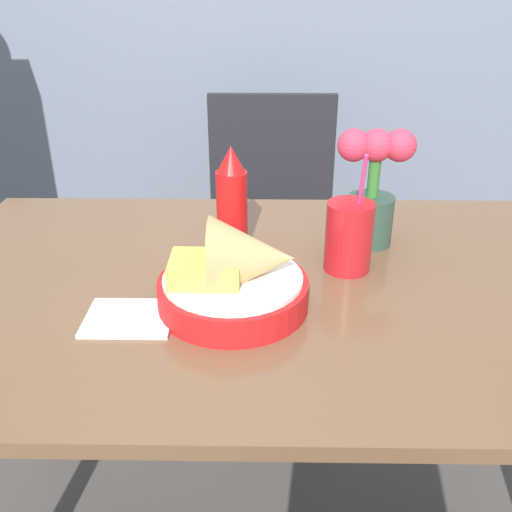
{
  "coord_description": "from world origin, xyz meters",
  "views": [
    {
      "loc": [
        -0.02,
        -0.88,
        1.22
      ],
      "look_at": [
        -0.04,
        -0.03,
        0.8
      ],
      "focal_mm": 40.0,
      "sensor_mm": 36.0,
      "label": 1
    }
  ],
  "objects": [
    {
      "name": "flower_vase",
      "position": [
        0.19,
        0.16,
        0.86
      ],
      "size": [
        0.15,
        0.09,
        0.23
      ],
      "color": "#2D4738",
      "rests_on": "dining_table"
    },
    {
      "name": "dining_table",
      "position": [
        0.0,
        0.0,
        0.64
      ],
      "size": [
        1.28,
        0.79,
        0.74
      ],
      "color": "brown",
      "rests_on": "ground_plane"
    },
    {
      "name": "chair_far_window",
      "position": [
        0.0,
        0.81,
        0.52
      ],
      "size": [
        0.4,
        0.4,
        0.89
      ],
      "color": "black",
      "rests_on": "ground_plane"
    },
    {
      "name": "ketchup_bottle",
      "position": [
        -0.08,
        0.12,
        0.84
      ],
      "size": [
        0.06,
        0.06,
        0.21
      ],
      "color": "red",
      "rests_on": "dining_table"
    },
    {
      "name": "drink_cup",
      "position": [
        0.13,
        0.05,
        0.8
      ],
      "size": [
        0.08,
        0.08,
        0.22
      ],
      "color": "red",
      "rests_on": "dining_table"
    },
    {
      "name": "food_basket",
      "position": [
        -0.06,
        -0.09,
        0.79
      ],
      "size": [
        0.24,
        0.24,
        0.15
      ],
      "color": "red",
      "rests_on": "dining_table"
    },
    {
      "name": "napkin",
      "position": [
        -0.23,
        -0.13,
        0.74
      ],
      "size": [
        0.14,
        0.11,
        0.01
      ],
      "color": "white",
      "rests_on": "dining_table"
    }
  ]
}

